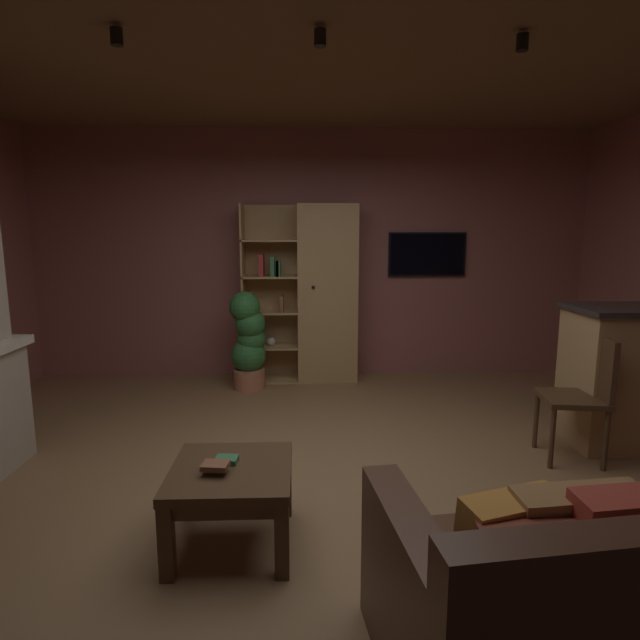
{
  "coord_description": "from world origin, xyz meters",
  "views": [
    {
      "loc": [
        -0.13,
        -3.11,
        1.64
      ],
      "look_at": [
        0.0,
        0.4,
        1.05
      ],
      "focal_mm": 28.71,
      "sensor_mm": 36.0,
      "label": 1
    }
  ],
  "objects_px": {
    "table_book_1": "(215,466)",
    "table_book_0": "(226,460)",
    "leather_couch": "(595,607)",
    "wall_mounted_tv": "(427,254)",
    "bookshelf_cabinet": "(319,295)",
    "potted_floor_plant": "(249,340)",
    "coffee_table": "(231,483)",
    "dining_chair": "(584,390)"
  },
  "relations": [
    {
      "from": "leather_couch",
      "to": "wall_mounted_tv",
      "type": "bearing_deg",
      "value": 84.74
    },
    {
      "from": "bookshelf_cabinet",
      "to": "potted_floor_plant",
      "type": "relative_size",
      "value": 1.87
    },
    {
      "from": "coffee_table",
      "to": "potted_floor_plant",
      "type": "height_order",
      "value": "potted_floor_plant"
    },
    {
      "from": "leather_couch",
      "to": "wall_mounted_tv",
      "type": "xyz_separation_m",
      "value": [
        0.39,
        4.26,
        1.1
      ]
    },
    {
      "from": "bookshelf_cabinet",
      "to": "wall_mounted_tv",
      "type": "distance_m",
      "value": 1.34
    },
    {
      "from": "bookshelf_cabinet",
      "to": "coffee_table",
      "type": "distance_m",
      "value": 3.25
    },
    {
      "from": "dining_chair",
      "to": "potted_floor_plant",
      "type": "distance_m",
      "value": 3.2
    },
    {
      "from": "potted_floor_plant",
      "to": "coffee_table",
      "type": "bearing_deg",
      "value": -86.21
    },
    {
      "from": "bookshelf_cabinet",
      "to": "leather_couch",
      "type": "bearing_deg",
      "value": -78.03
    },
    {
      "from": "table_book_0",
      "to": "dining_chair",
      "type": "xyz_separation_m",
      "value": [
        2.45,
        0.9,
        0.08
      ]
    },
    {
      "from": "leather_couch",
      "to": "table_book_1",
      "type": "xyz_separation_m",
      "value": [
        -1.5,
        0.84,
        0.17
      ]
    },
    {
      "from": "table_book_0",
      "to": "table_book_1",
      "type": "xyz_separation_m",
      "value": [
        -0.04,
        -0.13,
        0.03
      ]
    },
    {
      "from": "bookshelf_cabinet",
      "to": "leather_couch",
      "type": "height_order",
      "value": "bookshelf_cabinet"
    },
    {
      "from": "potted_floor_plant",
      "to": "wall_mounted_tv",
      "type": "relative_size",
      "value": 1.18
    },
    {
      "from": "wall_mounted_tv",
      "to": "table_book_0",
      "type": "bearing_deg",
      "value": -119.45
    },
    {
      "from": "coffee_table",
      "to": "table_book_1",
      "type": "height_order",
      "value": "table_book_1"
    },
    {
      "from": "leather_couch",
      "to": "wall_mounted_tv",
      "type": "relative_size",
      "value": 1.84
    },
    {
      "from": "bookshelf_cabinet",
      "to": "dining_chair",
      "type": "relative_size",
      "value": 2.13
    },
    {
      "from": "bookshelf_cabinet",
      "to": "wall_mounted_tv",
      "type": "relative_size",
      "value": 2.21
    },
    {
      "from": "bookshelf_cabinet",
      "to": "wall_mounted_tv",
      "type": "bearing_deg",
      "value": 9.57
    },
    {
      "from": "table_book_0",
      "to": "wall_mounted_tv",
      "type": "xyz_separation_m",
      "value": [
        1.86,
        3.29,
        0.96
      ]
    },
    {
      "from": "table_book_0",
      "to": "leather_couch",
      "type": "bearing_deg",
      "value": -33.6
    },
    {
      "from": "table_book_1",
      "to": "potted_floor_plant",
      "type": "height_order",
      "value": "potted_floor_plant"
    },
    {
      "from": "leather_couch",
      "to": "dining_chair",
      "type": "relative_size",
      "value": 1.77
    },
    {
      "from": "table_book_1",
      "to": "dining_chair",
      "type": "distance_m",
      "value": 2.69
    },
    {
      "from": "potted_floor_plant",
      "to": "wall_mounted_tv",
      "type": "height_order",
      "value": "wall_mounted_tv"
    },
    {
      "from": "table_book_1",
      "to": "table_book_0",
      "type": "bearing_deg",
      "value": 73.92
    },
    {
      "from": "leather_couch",
      "to": "table_book_1",
      "type": "height_order",
      "value": "leather_couch"
    },
    {
      "from": "potted_floor_plant",
      "to": "table_book_0",
      "type": "bearing_deg",
      "value": -86.77
    },
    {
      "from": "bookshelf_cabinet",
      "to": "dining_chair",
      "type": "height_order",
      "value": "bookshelf_cabinet"
    },
    {
      "from": "bookshelf_cabinet",
      "to": "table_book_0",
      "type": "distance_m",
      "value": 3.18
    },
    {
      "from": "potted_floor_plant",
      "to": "bookshelf_cabinet",
      "type": "bearing_deg",
      "value": 22.87
    },
    {
      "from": "leather_couch",
      "to": "table_book_0",
      "type": "distance_m",
      "value": 1.76
    },
    {
      "from": "leather_couch",
      "to": "potted_floor_plant",
      "type": "xyz_separation_m",
      "value": [
        -1.62,
        3.73,
        0.22
      ]
    },
    {
      "from": "leather_couch",
      "to": "coffee_table",
      "type": "height_order",
      "value": "leather_couch"
    },
    {
      "from": "leather_couch",
      "to": "bookshelf_cabinet",
      "type": "bearing_deg",
      "value": 101.97
    },
    {
      "from": "bookshelf_cabinet",
      "to": "table_book_1",
      "type": "bearing_deg",
      "value": -101.34
    },
    {
      "from": "coffee_table",
      "to": "dining_chair",
      "type": "height_order",
      "value": "dining_chair"
    },
    {
      "from": "bookshelf_cabinet",
      "to": "coffee_table",
      "type": "xyz_separation_m",
      "value": [
        -0.57,
        -3.14,
        -0.63
      ]
    },
    {
      "from": "bookshelf_cabinet",
      "to": "potted_floor_plant",
      "type": "bearing_deg",
      "value": -157.13
    },
    {
      "from": "coffee_table",
      "to": "wall_mounted_tv",
      "type": "height_order",
      "value": "wall_mounted_tv"
    },
    {
      "from": "table_book_0",
      "to": "dining_chair",
      "type": "bearing_deg",
      "value": 20.13
    }
  ]
}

